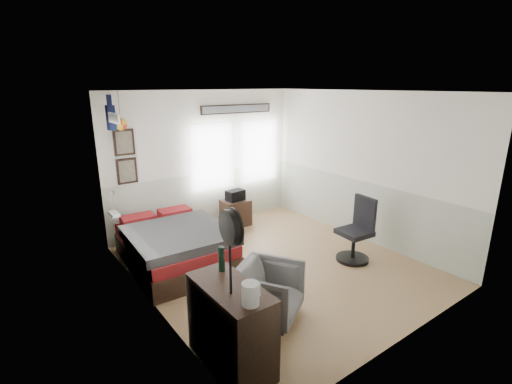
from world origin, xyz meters
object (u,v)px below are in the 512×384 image
at_px(bed, 175,246).
at_px(armchair, 269,292).
at_px(dresser, 231,326).
at_px(nightstand, 236,213).
at_px(task_chair, 357,235).

distance_m(bed, armchair, 2.03).
relative_size(dresser, armchair, 1.32).
bearing_deg(armchair, dresser, 175.05).
bearing_deg(armchair, nightstand, 32.31).
height_order(armchair, nightstand, armchair).
bearing_deg(nightstand, bed, -150.61).
distance_m(bed, dresser, 2.46).
height_order(dresser, armchair, dresser).
distance_m(dresser, nightstand, 3.95).
bearing_deg(task_chair, nightstand, 111.44).
height_order(bed, task_chair, task_chair).
relative_size(bed, dresser, 2.07).
bearing_deg(armchair, task_chair, -21.61).
distance_m(dresser, armchair, 0.92).
relative_size(dresser, nightstand, 1.87).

